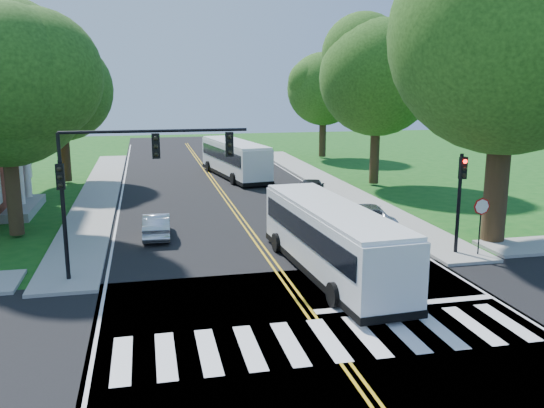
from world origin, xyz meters
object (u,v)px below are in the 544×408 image
object	(u,v)px
signal_nw	(126,168)
hatchback	(157,225)
bus_lead	(331,238)
dark_sedan	(312,188)
bus_follow	(235,158)
suv	(364,217)
signal_ne	(460,190)

from	to	relation	value
signal_nw	hatchback	world-z (taller)	signal_nw
bus_lead	dark_sedan	size ratio (longest dim) A/B	2.57
bus_follow	suv	distance (m)	18.96
bus_follow	signal_nw	bearing A→B (deg)	62.55
signal_nw	signal_ne	xyz separation A→B (m)	(14.06, 0.01, -1.41)
bus_lead	hatchback	bearing A→B (deg)	-50.71
signal_ne	suv	size ratio (longest dim) A/B	0.85
signal_nw	signal_ne	size ratio (longest dim) A/B	1.62
bus_lead	hatchback	world-z (taller)	bus_lead
hatchback	suv	xyz separation A→B (m)	(10.51, -0.99, 0.11)
hatchback	dark_sedan	xyz separation A→B (m)	(10.35, 8.05, 0.01)
dark_sedan	hatchback	bearing A→B (deg)	52.59
bus_lead	dark_sedan	bearing A→B (deg)	-107.39
suv	dark_sedan	size ratio (longest dim) A/B	1.21
suv	dark_sedan	bearing A→B (deg)	-81.69
bus_lead	bus_follow	size ratio (longest dim) A/B	0.96
bus_lead	dark_sedan	world-z (taller)	bus_lead
bus_lead	bus_follow	bearing A→B (deg)	-93.70
signal_ne	hatchback	xyz separation A→B (m)	(-12.91, 5.97, -2.34)
signal_nw	dark_sedan	world-z (taller)	signal_nw
bus_follow	dark_sedan	xyz separation A→B (m)	(3.70, -9.52, -0.91)
signal_nw	bus_follow	distance (m)	24.96
hatchback	dark_sedan	distance (m)	13.11
signal_nw	dark_sedan	distance (m)	18.52
signal_nw	suv	xyz separation A→B (m)	(11.66, 4.99, -3.65)
signal_ne	dark_sedan	xyz separation A→B (m)	(-2.56, 14.02, -2.33)
bus_follow	hatchback	world-z (taller)	bus_follow
bus_lead	bus_follow	xyz separation A→B (m)	(-0.01, 24.70, 0.05)
bus_lead	hatchback	xyz separation A→B (m)	(-6.66, 7.13, -0.87)
dark_sedan	signal_ne	bearing A→B (deg)	115.07
signal_ne	bus_follow	xyz separation A→B (m)	(-6.26, 23.53, -1.43)
bus_follow	dark_sedan	distance (m)	10.25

